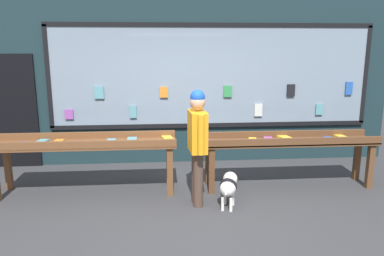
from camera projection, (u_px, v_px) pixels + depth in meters
The scene contains 6 objects.
ground_plane at pixel (195, 212), 5.15m from camera, with size 40.00×40.00×0.00m, color #38383A.
shopfront_facade at pixel (183, 80), 7.13m from camera, with size 8.04×0.29×3.20m.
display_table_left at pixel (86, 147), 5.69m from camera, with size 2.74×0.65×0.90m.
display_table_right at pixel (289, 145), 5.96m from camera, with size 2.74×0.57×0.86m.
person_browsing at pixel (197, 139), 5.20m from camera, with size 0.25×0.66×1.66m.
small_dog at pixel (229, 186), 5.26m from camera, with size 0.34×0.56×0.46m.
Camera 1 is at (-0.44, -4.76, 2.24)m, focal length 35.00 mm.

